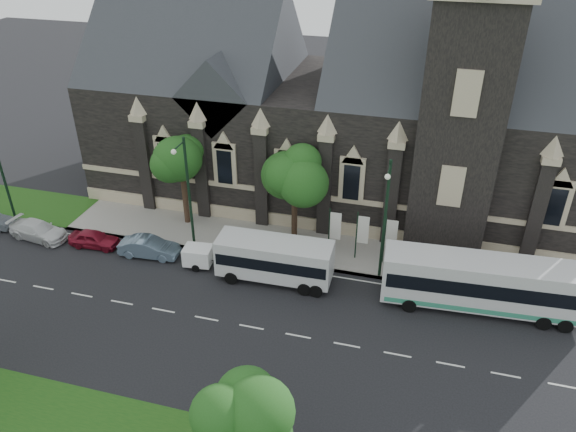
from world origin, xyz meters
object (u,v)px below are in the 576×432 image
(street_lamp_mid, at_px, (187,189))
(car_far_white, at_px, (38,230))
(tree_park_east, at_px, (249,402))
(banner_flag_center, at_px, (361,232))
(car_far_red, at_px, (94,239))
(banner_flag_right, at_px, (389,236))
(street_lamp_near, at_px, (385,216))
(tree_walk_left, at_px, (185,158))
(tree_walk_right, at_px, (298,171))
(sedan, at_px, (149,247))
(shuttle_bus, at_px, (275,258))
(box_trailer, at_px, (198,255))
(tour_coach, at_px, (483,283))
(banner_flag_left, at_px, (333,228))

(street_lamp_mid, bearing_deg, car_far_white, -171.92)
(tree_park_east, relative_size, banner_flag_center, 1.57)
(car_far_red, distance_m, car_far_white, 4.81)
(street_lamp_mid, relative_size, banner_flag_right, 2.25)
(car_far_red, relative_size, car_far_white, 0.80)
(car_far_red, bearing_deg, street_lamp_near, -88.62)
(tree_walk_left, height_order, banner_flag_center, tree_walk_left)
(tree_walk_right, bearing_deg, banner_flag_center, -18.64)
(street_lamp_mid, relative_size, sedan, 2.02)
(shuttle_bus, distance_m, box_trailer, 5.83)
(tree_park_east, relative_size, tour_coach, 0.50)
(street_lamp_near, relative_size, car_far_white, 1.88)
(tree_park_east, distance_m, street_lamp_mid, 19.32)
(banner_flag_right, bearing_deg, street_lamp_mid, -172.40)
(car_far_red, bearing_deg, tree_park_east, -133.03)
(shuttle_bus, height_order, sedan, shuttle_bus)
(tree_park_east, distance_m, tree_walk_right, 20.29)
(tree_park_east, bearing_deg, street_lamp_mid, 121.79)
(tree_walk_right, xyz_separation_m, street_lamp_near, (6.79, -3.62, -0.71))
(banner_flag_center, relative_size, sedan, 0.90)
(car_far_red, bearing_deg, car_far_white, 88.74)
(street_lamp_mid, height_order, car_far_red, street_lamp_mid)
(tree_walk_right, xyz_separation_m, shuttle_bus, (-0.20, -5.55, -4.06))
(banner_flag_left, relative_size, car_far_white, 0.83)
(banner_flag_left, xyz_separation_m, car_far_red, (-17.68, -3.50, -1.73))
(sedan, bearing_deg, tree_park_east, -143.28)
(tree_walk_right, distance_m, tree_walk_left, 9.01)
(car_far_red, bearing_deg, tour_coach, -92.55)
(car_far_white, bearing_deg, box_trailer, -84.03)
(street_lamp_near, bearing_deg, banner_flag_center, 131.93)
(tree_park_east, relative_size, banner_flag_right, 1.57)
(tour_coach, distance_m, box_trailer, 19.39)
(tree_walk_left, relative_size, street_lamp_mid, 0.85)
(tour_coach, bearing_deg, car_far_red, 176.90)
(banner_flag_center, height_order, tour_coach, banner_flag_center)
(tree_park_east, relative_size, street_lamp_mid, 0.70)
(tree_park_east, xyz_separation_m, banner_flag_right, (4.11, 18.32, -2.24))
(tree_park_east, xyz_separation_m, street_lamp_mid, (-10.18, 16.42, 0.49))
(tree_walk_left, xyz_separation_m, box_trailer, (3.05, -5.47, -4.86))
(tree_walk_left, relative_size, sedan, 1.72)
(street_lamp_mid, distance_m, banner_flag_right, 14.67)
(shuttle_bus, relative_size, sedan, 1.79)
(banner_flag_center, bearing_deg, sedan, -166.71)
(tour_coach, relative_size, shuttle_bus, 1.58)
(banner_flag_left, bearing_deg, street_lamp_near, -27.18)
(banner_flag_left, xyz_separation_m, banner_flag_right, (4.00, 0.00, 0.00))
(box_trailer, xyz_separation_m, car_far_white, (-13.46, 0.13, -0.17))
(banner_flag_left, relative_size, sedan, 0.90)
(street_lamp_near, bearing_deg, banner_flag_right, 81.44)
(banner_flag_center, bearing_deg, street_lamp_near, -48.07)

